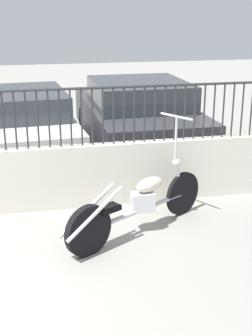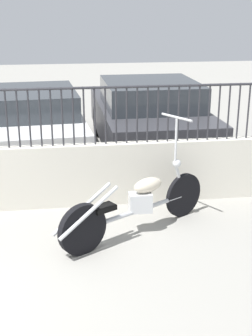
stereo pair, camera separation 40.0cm
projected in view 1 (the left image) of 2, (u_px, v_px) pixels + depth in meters
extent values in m
cylinder|color=#2D2D33|center=(3.00, 121.00, 6.06)|extent=(0.02, 0.02, 0.80)
cylinder|color=#2D2D33|center=(15.00, 120.00, 6.09)|extent=(0.02, 0.02, 0.80)
cylinder|color=#2D2D33|center=(26.00, 119.00, 6.12)|extent=(0.02, 0.02, 0.80)
cylinder|color=#2D2D33|center=(38.00, 119.00, 6.15)|extent=(0.02, 0.02, 0.80)
cylinder|color=#2D2D33|center=(49.00, 118.00, 6.18)|extent=(0.02, 0.02, 0.80)
cylinder|color=#2D2D33|center=(60.00, 118.00, 6.21)|extent=(0.02, 0.02, 0.80)
cylinder|color=#2D2D33|center=(71.00, 117.00, 6.24)|extent=(0.02, 0.02, 0.80)
cylinder|color=#2D2D33|center=(82.00, 117.00, 6.27)|extent=(0.02, 0.02, 0.80)
cylinder|color=#2D2D33|center=(92.00, 116.00, 6.30)|extent=(0.02, 0.02, 0.80)
cylinder|color=#2D2D33|center=(103.00, 116.00, 6.33)|extent=(0.02, 0.02, 0.80)
cylinder|color=#2D2D33|center=(113.00, 115.00, 6.36)|extent=(0.02, 0.02, 0.80)
cylinder|color=#2D2D33|center=(124.00, 115.00, 6.39)|extent=(0.02, 0.02, 0.80)
cylinder|color=#2D2D33|center=(134.00, 114.00, 6.41)|extent=(0.02, 0.02, 0.80)
cylinder|color=#2D2D33|center=(145.00, 114.00, 6.44)|extent=(0.02, 0.02, 0.80)
cylinder|color=#2D2D33|center=(155.00, 113.00, 6.47)|extent=(0.02, 0.02, 0.80)
cylinder|color=#2D2D33|center=(165.00, 113.00, 6.50)|extent=(0.02, 0.02, 0.80)
cylinder|color=#2D2D33|center=(175.00, 112.00, 6.53)|extent=(0.02, 0.02, 0.80)
cylinder|color=#2D2D33|center=(185.00, 112.00, 6.56)|extent=(0.02, 0.02, 0.80)
cylinder|color=#2D2D33|center=(194.00, 111.00, 6.59)|extent=(0.02, 0.02, 0.80)
cylinder|color=#2D2D33|center=(204.00, 111.00, 6.62)|extent=(0.02, 0.02, 0.80)
cylinder|color=#2D2D33|center=(214.00, 111.00, 6.65)|extent=(0.02, 0.02, 0.80)
cylinder|color=#2D2D33|center=(223.00, 110.00, 6.68)|extent=(0.02, 0.02, 0.80)
cylinder|color=#2D2D33|center=(233.00, 110.00, 6.71)|extent=(0.02, 0.02, 0.80)
cylinder|color=#2D2D33|center=(242.00, 109.00, 6.74)|extent=(0.02, 0.02, 0.80)
cylinder|color=#2D2D33|center=(252.00, 109.00, 6.77)|extent=(0.02, 0.02, 0.80)
cylinder|color=black|center=(183.00, 194.00, 6.31)|extent=(0.54, 0.35, 0.60)
cylinder|color=black|center=(88.00, 231.00, 5.26)|extent=(0.57, 0.39, 0.61)
cylinder|color=#B7BABF|center=(140.00, 210.00, 5.78)|extent=(1.32, 0.81, 0.06)
cube|color=silver|center=(143.00, 202.00, 5.78)|extent=(0.28, 0.18, 0.24)
ellipsoid|color=beige|center=(150.00, 185.00, 5.80)|extent=(0.46, 0.39, 0.18)
cube|color=black|center=(108.00, 209.00, 5.40)|extent=(0.32, 0.28, 0.06)
cylinder|color=silver|center=(179.00, 178.00, 6.17)|extent=(0.21, 0.15, 0.51)
sphere|color=silver|center=(177.00, 162.00, 6.05)|extent=(0.11, 0.11, 0.11)
cylinder|color=silver|center=(176.00, 139.00, 5.93)|extent=(0.03, 0.03, 0.59)
cylinder|color=silver|center=(177.00, 117.00, 5.84)|extent=(0.29, 0.46, 0.03)
cylinder|color=silver|center=(95.00, 214.00, 5.17)|extent=(0.72, 0.45, 0.46)
cylinder|color=silver|center=(87.00, 210.00, 5.27)|extent=(0.72, 0.45, 0.46)
cylinder|color=black|center=(56.00, 121.00, 10.19)|extent=(0.15, 0.65, 0.64)
cylinder|color=black|center=(77.00, 155.00, 7.87)|extent=(0.15, 0.65, 0.64)
cube|color=silver|center=(22.00, 128.00, 8.74)|extent=(2.01, 4.24, 0.60)
cube|color=#2D3338|center=(20.00, 103.00, 8.38)|extent=(1.69, 2.09, 0.43)
cylinder|color=black|center=(83.00, 122.00, 10.18)|extent=(0.11, 0.64, 0.64)
cylinder|color=black|center=(161.00, 118.00, 10.55)|extent=(0.11, 0.64, 0.64)
cylinder|color=black|center=(103.00, 156.00, 7.84)|extent=(0.11, 0.64, 0.64)
cylinder|color=black|center=(202.00, 149.00, 8.20)|extent=(0.11, 0.64, 0.64)
cube|color=#38383D|center=(137.00, 121.00, 9.11)|extent=(1.90, 4.10, 0.68)
cube|color=#2D3338|center=(139.00, 94.00, 8.73)|extent=(1.70, 1.97, 0.47)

